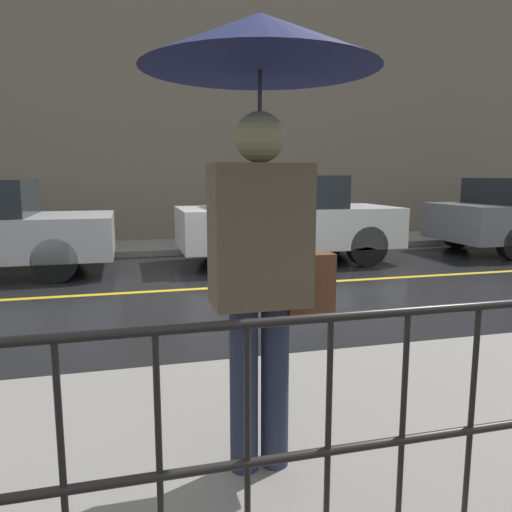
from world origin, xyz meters
TOP-DOWN VIEW (x-y plane):
  - ground_plane at (0.00, 0.00)m, footprint 80.00×80.00m
  - sidewalk_near at (0.00, -4.31)m, footprint 28.00×2.41m
  - sidewalk_far at (0.00, 4.00)m, footprint 28.00×1.79m
  - lane_marking at (0.00, 0.00)m, footprint 25.20×0.12m
  - building_storefront at (0.00, 5.05)m, footprint 28.00×0.30m
  - pedestrian at (-1.20, -4.63)m, footprint 1.09×1.09m
  - car_white at (1.02, 1.82)m, footprint 3.97×1.75m

SIDE VIEW (x-z plane):
  - ground_plane at x=0.00m, z-range 0.00..0.00m
  - lane_marking at x=0.00m, z-range 0.00..0.01m
  - sidewalk_near at x=0.00m, z-range 0.00..0.12m
  - sidewalk_far at x=0.00m, z-range 0.00..0.12m
  - car_white at x=1.02m, z-range 0.01..1.61m
  - pedestrian at x=-1.20m, z-range 0.76..2.94m
  - building_storefront at x=0.00m, z-range 0.00..6.49m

